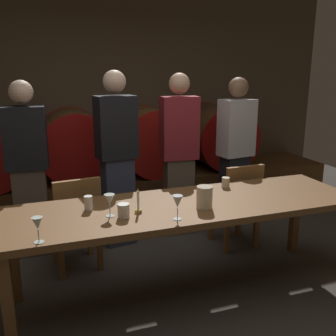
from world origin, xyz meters
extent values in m
plane|color=#3F3A33|center=(0.00, 0.00, 0.00)|extent=(8.51, 8.51, 0.00)
cube|color=brown|center=(0.00, 2.86, 1.45)|extent=(6.55, 0.24, 2.89)
cube|color=brown|center=(0.00, 2.31, 0.23)|extent=(5.89, 0.90, 0.45)
cylinder|color=brown|center=(-0.50, 2.31, 0.87)|extent=(0.84, 0.82, 0.84)
cylinder|color=#9E1411|center=(-0.50, 1.88, 0.87)|extent=(0.85, 0.03, 0.85)
cylinder|color=#9E1411|center=(-0.50, 2.73, 0.87)|extent=(0.85, 0.03, 0.85)
cylinder|color=#2D2D33|center=(-0.50, 2.31, 0.87)|extent=(0.84, 0.04, 0.84)
cylinder|color=brown|center=(0.46, 2.31, 0.87)|extent=(0.84, 0.82, 0.84)
cylinder|color=#B21C16|center=(0.46, 1.88, 0.87)|extent=(0.85, 0.03, 0.85)
cylinder|color=#B21C16|center=(0.46, 2.73, 0.87)|extent=(0.85, 0.03, 0.85)
cylinder|color=#2D2D33|center=(0.46, 2.31, 0.87)|extent=(0.84, 0.04, 0.84)
cylinder|color=#513319|center=(1.45, 2.31, 0.87)|extent=(0.84, 0.82, 0.84)
cylinder|color=maroon|center=(1.45, 1.88, 0.87)|extent=(0.85, 0.03, 0.85)
cylinder|color=maroon|center=(1.45, 2.73, 0.87)|extent=(0.85, 0.03, 0.85)
cylinder|color=#2D2D33|center=(1.45, 2.31, 0.87)|extent=(0.84, 0.04, 0.84)
cube|color=brown|center=(0.13, 0.16, 0.75)|extent=(2.74, 0.80, 0.05)
cube|color=brown|center=(-1.16, -0.18, 0.36)|extent=(0.07, 0.07, 0.72)
cube|color=brown|center=(-1.16, 0.50, 0.36)|extent=(0.07, 0.07, 0.72)
cube|color=brown|center=(1.42, 0.50, 0.36)|extent=(0.07, 0.07, 0.72)
cube|color=brown|center=(-0.65, 0.90, 0.44)|extent=(0.45, 0.45, 0.04)
cube|color=brown|center=(-0.63, 0.72, 0.67)|extent=(0.40, 0.09, 0.42)
cube|color=brown|center=(-0.51, 1.09, 0.21)|extent=(0.05, 0.05, 0.42)
cube|color=brown|center=(-0.84, 1.05, 0.21)|extent=(0.05, 0.05, 0.42)
cube|color=brown|center=(-0.46, 0.75, 0.21)|extent=(0.05, 0.05, 0.42)
cube|color=brown|center=(-0.80, 0.71, 0.21)|extent=(0.05, 0.05, 0.42)
cube|color=brown|center=(0.93, 0.84, 0.44)|extent=(0.41, 0.41, 0.04)
cube|color=brown|center=(0.93, 0.66, 0.67)|extent=(0.40, 0.05, 0.42)
cube|color=brown|center=(1.09, 1.01, 0.21)|extent=(0.05, 0.05, 0.42)
cube|color=brown|center=(0.75, 1.00, 0.21)|extent=(0.05, 0.05, 0.42)
cube|color=brown|center=(1.10, 0.67, 0.21)|extent=(0.05, 0.05, 0.42)
cube|color=brown|center=(0.76, 0.66, 0.21)|extent=(0.05, 0.05, 0.42)
cube|color=brown|center=(-1.02, 1.30, 0.43)|extent=(0.31, 0.22, 0.87)
cube|color=black|center=(-1.02, 1.30, 1.16)|extent=(0.40, 0.27, 0.58)
sphere|color=beige|center=(-1.02, 1.30, 1.57)|extent=(0.21, 0.21, 0.21)
cube|color=#33384C|center=(-0.18, 1.25, 0.46)|extent=(0.33, 0.24, 0.92)
cube|color=black|center=(-0.18, 1.25, 1.22)|extent=(0.41, 0.29, 0.61)
sphere|color=beige|center=(-0.18, 1.25, 1.66)|extent=(0.22, 0.22, 0.22)
cube|color=brown|center=(0.50, 1.30, 0.42)|extent=(0.31, 0.22, 0.85)
cube|color=maroon|center=(0.50, 1.30, 1.18)|extent=(0.40, 0.27, 0.65)
sphere|color=#D8A884|center=(0.50, 1.30, 1.63)|extent=(0.21, 0.21, 0.21)
cube|color=black|center=(1.22, 1.36, 0.41)|extent=(0.33, 0.24, 0.81)
cube|color=silver|center=(1.22, 1.36, 1.13)|extent=(0.41, 0.30, 0.64)
sphere|color=#8C664C|center=(1.22, 1.36, 1.58)|extent=(0.22, 0.22, 0.22)
cylinder|color=olive|center=(-0.27, 0.09, 0.79)|extent=(0.05, 0.05, 0.02)
cylinder|color=#EDE5CC|center=(-0.27, 0.09, 0.87)|extent=(0.02, 0.02, 0.14)
cone|color=yellow|center=(-0.27, 0.09, 0.95)|extent=(0.01, 0.01, 0.02)
cylinder|color=beige|center=(0.22, 0.03, 0.86)|extent=(0.12, 0.12, 0.17)
cylinder|color=silver|center=(-0.95, -0.18, 0.78)|extent=(0.06, 0.06, 0.00)
cylinder|color=silver|center=(-0.95, -0.18, 0.82)|extent=(0.01, 0.01, 0.08)
cone|color=silver|center=(-0.95, -0.18, 0.89)|extent=(0.06, 0.06, 0.08)
cylinder|color=silver|center=(-0.47, 0.09, 0.78)|extent=(0.06, 0.06, 0.00)
cylinder|color=silver|center=(-0.47, 0.09, 0.82)|extent=(0.01, 0.01, 0.08)
cone|color=silver|center=(-0.47, 0.09, 0.90)|extent=(0.07, 0.07, 0.07)
cylinder|color=white|center=(-0.05, -0.12, 0.78)|extent=(0.06, 0.06, 0.00)
cylinder|color=white|center=(-0.05, -0.12, 0.82)|extent=(0.01, 0.01, 0.08)
cone|color=white|center=(-0.05, -0.12, 0.90)|extent=(0.07, 0.07, 0.09)
cylinder|color=white|center=(-0.60, 0.27, 0.83)|extent=(0.06, 0.06, 0.11)
cylinder|color=white|center=(-0.39, 0.04, 0.82)|extent=(0.08, 0.08, 0.10)
cylinder|color=beige|center=(0.61, 0.44, 0.82)|extent=(0.07, 0.07, 0.09)
camera|label=1|loc=(-0.91, -2.39, 1.78)|focal=40.63mm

